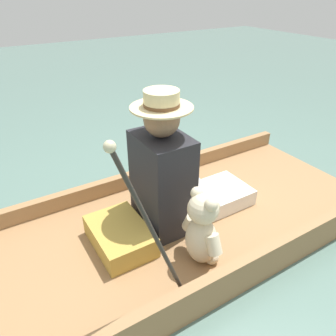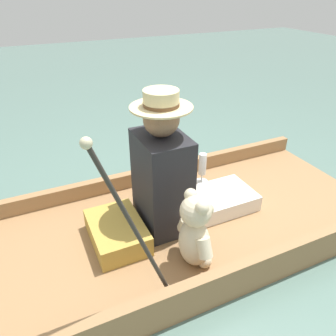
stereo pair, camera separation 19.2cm
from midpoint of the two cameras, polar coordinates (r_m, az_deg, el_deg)
ground_plane at (r=2.24m, az=6.39°, el=-10.98°), size 16.00×16.00×0.00m
punt_boat at (r=2.20m, az=6.49°, el=-9.72°), size 1.15×2.53×0.22m
seat_cushion at (r=1.98m, az=-6.10°, el=-11.13°), size 0.42×0.30×0.13m
seated_person at (r=1.98m, az=3.89°, el=-1.84°), size 0.36×0.83×0.87m
teddy_bear at (r=1.76m, az=7.94°, el=-11.15°), size 0.32×0.19×0.45m
wine_glass at (r=2.48m, az=8.23°, el=0.32°), size 0.10×0.10×0.24m
walking_cane at (r=1.32m, az=-2.58°, el=-9.20°), size 0.04×0.34×0.92m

